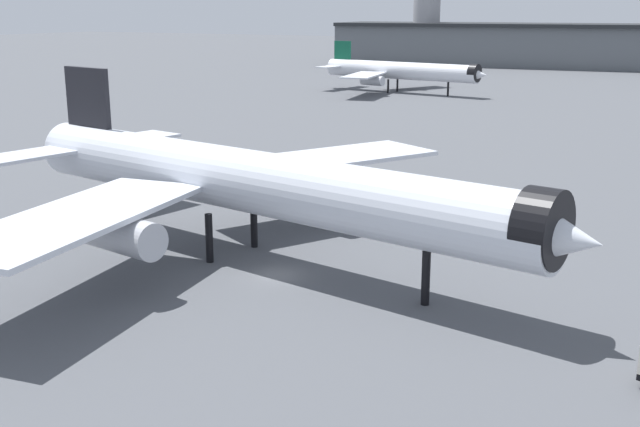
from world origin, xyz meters
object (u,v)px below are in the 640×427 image
Objects in this scene: baggage_cart_trailing at (166,172)px; traffic_cone_near_nose at (435,185)px; airliner_far_taxiway at (399,71)px; traffic_cone_wingtip at (515,198)px; airliner_near_gate at (249,183)px.

baggage_cart_trailing reaches higher than traffic_cone_near_nose.
airliner_far_taxiway is 99.88m from traffic_cone_near_nose.
traffic_cone_wingtip is (9.33, -1.79, -0.07)m from traffic_cone_near_nose.
airliner_far_taxiway is 102.28m from baggage_cart_trailing.
baggage_cart_trailing is at bearing -159.50° from traffic_cone_near_nose.
airliner_far_taxiway is 57.82× the size of traffic_cone_near_nose.
baggage_cart_trailing is (-24.38, 19.89, -5.20)m from airliner_near_gate.
baggage_cart_trailing is at bearing -166.78° from traffic_cone_wingtip.
baggage_cart_trailing is 30.58m from traffic_cone_near_nose.
airliner_near_gate reaches higher than baggage_cart_trailing.
traffic_cone_wingtip is at bearing -10.86° from traffic_cone_near_nose.
airliner_far_taxiway is at bearing 117.45° from airliner_near_gate.
airliner_near_gate reaches higher than traffic_cone_wingtip.
traffic_cone_near_nose is at bearing 109.47° from baggage_cart_trailing.
airliner_far_taxiway reaches higher than traffic_cone_near_nose.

